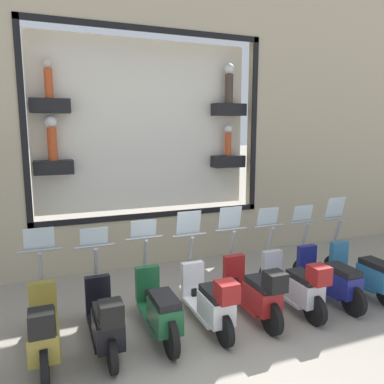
{
  "coord_description": "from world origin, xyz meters",
  "views": [
    {
      "loc": [
        -4.37,
        2.15,
        2.98
      ],
      "look_at": [
        1.94,
        -0.34,
        1.85
      ],
      "focal_mm": 35.0,
      "sensor_mm": 36.0,
      "label": 1
    }
  ],
  "objects_px": {
    "scooter_olive_7": "(43,329)",
    "scooter_teal_0": "(364,272)",
    "scooter_white_4": "(210,300)",
    "scooter_red_3": "(255,291)",
    "scooter_black_6": "(105,319)",
    "scooter_silver_2": "(296,284)",
    "scooter_green_5": "(159,308)",
    "scooter_navy_1": "(330,278)"
  },
  "relations": [
    {
      "from": "scooter_navy_1",
      "to": "scooter_olive_7",
      "type": "bearing_deg",
      "value": 90.75
    },
    {
      "from": "scooter_olive_7",
      "to": "scooter_black_6",
      "type": "bearing_deg",
      "value": -90.78
    },
    {
      "from": "scooter_teal_0",
      "to": "scooter_white_4",
      "type": "bearing_deg",
      "value": 91.22
    },
    {
      "from": "scooter_white_4",
      "to": "scooter_navy_1",
      "type": "bearing_deg",
      "value": -88.42
    },
    {
      "from": "scooter_black_6",
      "to": "scooter_olive_7",
      "type": "distance_m",
      "value": 0.78
    },
    {
      "from": "scooter_silver_2",
      "to": "scooter_green_5",
      "type": "bearing_deg",
      "value": 88.37
    },
    {
      "from": "scooter_white_4",
      "to": "scooter_teal_0",
      "type": "bearing_deg",
      "value": -88.78
    },
    {
      "from": "scooter_navy_1",
      "to": "scooter_green_5",
      "type": "height_order",
      "value": "scooter_navy_1"
    },
    {
      "from": "scooter_navy_1",
      "to": "scooter_green_5",
      "type": "bearing_deg",
      "value": 89.94
    },
    {
      "from": "scooter_silver_2",
      "to": "scooter_olive_7",
      "type": "height_order",
      "value": "scooter_olive_7"
    },
    {
      "from": "scooter_olive_7",
      "to": "scooter_silver_2",
      "type": "bearing_deg",
      "value": -90.03
    },
    {
      "from": "scooter_teal_0",
      "to": "scooter_green_5",
      "type": "distance_m",
      "value": 3.88
    },
    {
      "from": "scooter_teal_0",
      "to": "scooter_black_6",
      "type": "height_order",
      "value": "scooter_teal_0"
    },
    {
      "from": "scooter_red_3",
      "to": "scooter_silver_2",
      "type": "bearing_deg",
      "value": -90.41
    },
    {
      "from": "scooter_teal_0",
      "to": "scooter_green_5",
      "type": "relative_size",
      "value": 0.99
    },
    {
      "from": "scooter_silver_2",
      "to": "scooter_black_6",
      "type": "height_order",
      "value": "scooter_silver_2"
    },
    {
      "from": "scooter_olive_7",
      "to": "scooter_navy_1",
      "type": "bearing_deg",
      "value": -89.25
    },
    {
      "from": "scooter_teal_0",
      "to": "scooter_olive_7",
      "type": "relative_size",
      "value": 1.0
    },
    {
      "from": "scooter_navy_1",
      "to": "scooter_silver_2",
      "type": "xyz_separation_m",
      "value": [
        -0.06,
        0.78,
        0.04
      ]
    },
    {
      "from": "scooter_green_5",
      "to": "scooter_olive_7",
      "type": "xyz_separation_m",
      "value": [
        -0.06,
        1.55,
        0.03
      ]
    },
    {
      "from": "scooter_green_5",
      "to": "scooter_black_6",
      "type": "xyz_separation_m",
      "value": [
        -0.07,
        0.78,
        0.01
      ]
    },
    {
      "from": "scooter_teal_0",
      "to": "scooter_white_4",
      "type": "relative_size",
      "value": 1.0
    },
    {
      "from": "scooter_navy_1",
      "to": "scooter_white_4",
      "type": "height_order",
      "value": "scooter_white_4"
    },
    {
      "from": "scooter_silver_2",
      "to": "scooter_white_4",
      "type": "xyz_separation_m",
      "value": [
        -0.0,
        1.55,
        -0.0
      ]
    },
    {
      "from": "scooter_red_3",
      "to": "scooter_black_6",
      "type": "height_order",
      "value": "scooter_red_3"
    },
    {
      "from": "scooter_silver_2",
      "to": "scooter_red_3",
      "type": "xyz_separation_m",
      "value": [
        0.01,
        0.78,
        0.01
      ]
    },
    {
      "from": "scooter_black_6",
      "to": "scooter_white_4",
      "type": "bearing_deg",
      "value": -89.73
    },
    {
      "from": "scooter_white_4",
      "to": "scooter_olive_7",
      "type": "bearing_deg",
      "value": 89.92
    },
    {
      "from": "scooter_navy_1",
      "to": "scooter_red_3",
      "type": "xyz_separation_m",
      "value": [
        -0.06,
        1.55,
        0.05
      ]
    },
    {
      "from": "scooter_silver_2",
      "to": "scooter_black_6",
      "type": "relative_size",
      "value": 1.0
    },
    {
      "from": "scooter_navy_1",
      "to": "scooter_black_6",
      "type": "xyz_separation_m",
      "value": [
        -0.07,
        3.88,
        0.02
      ]
    },
    {
      "from": "scooter_silver_2",
      "to": "scooter_olive_7",
      "type": "relative_size",
      "value": 1.0
    },
    {
      "from": "scooter_olive_7",
      "to": "scooter_red_3",
      "type": "bearing_deg",
      "value": -89.94
    },
    {
      "from": "scooter_black_6",
      "to": "scooter_silver_2",
      "type": "bearing_deg",
      "value": -89.85
    },
    {
      "from": "scooter_silver_2",
      "to": "scooter_black_6",
      "type": "xyz_separation_m",
      "value": [
        -0.01,
        3.11,
        -0.01
      ]
    },
    {
      "from": "scooter_teal_0",
      "to": "scooter_olive_7",
      "type": "bearing_deg",
      "value": 90.67
    },
    {
      "from": "scooter_olive_7",
      "to": "scooter_green_5",
      "type": "bearing_deg",
      "value": -87.63
    },
    {
      "from": "scooter_silver_2",
      "to": "scooter_white_4",
      "type": "height_order",
      "value": "scooter_white_4"
    },
    {
      "from": "scooter_white_4",
      "to": "scooter_olive_7",
      "type": "xyz_separation_m",
      "value": [
        0.0,
        2.33,
        0.01
      ]
    },
    {
      "from": "scooter_green_5",
      "to": "scooter_olive_7",
      "type": "relative_size",
      "value": 1.0
    },
    {
      "from": "scooter_olive_7",
      "to": "scooter_teal_0",
      "type": "bearing_deg",
      "value": -89.33
    },
    {
      "from": "scooter_navy_1",
      "to": "scooter_silver_2",
      "type": "distance_m",
      "value": 0.78
    }
  ]
}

